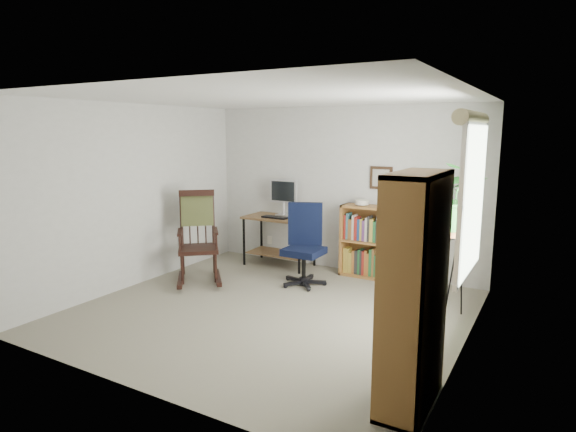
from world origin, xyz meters
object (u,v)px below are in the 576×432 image
Objects in this scene: office_chair at (304,245)px; rocking_chair at (198,237)px; desk at (279,241)px; tall_bookshelf at (413,293)px; low_bookshelf at (375,242)px.

rocking_chair reaches higher than office_chair.
rocking_chair reaches higher than desk.
tall_bookshelf is at bearing -44.95° from desk.
low_bookshelf is (0.71, 0.79, -0.05)m from office_chair.
tall_bookshelf reaches higher than rocking_chair.
office_chair is 2.97m from tall_bookshelf.
tall_bookshelf is at bearing -65.71° from low_bookshelf.
office_chair is 1.09× the size of low_bookshelf.
office_chair reaches higher than low_bookshelf.
rocking_chair is at bearing -179.38° from office_chair.
office_chair is at bearing 133.54° from tall_bookshelf.
rocking_chair is 2.45m from low_bookshelf.
desk is at bearing 116.12° from office_chair.
rocking_chair reaches higher than low_bookshelf.
tall_bookshelf reaches higher than desk.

